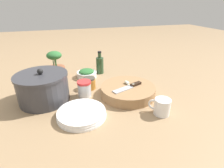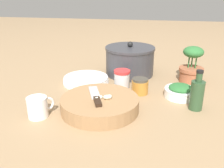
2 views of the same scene
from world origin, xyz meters
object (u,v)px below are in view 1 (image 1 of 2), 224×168
(spice_jar, at_px, (84,89))
(potted_herb, at_px, (56,66))
(chef_knife, at_px, (129,87))
(garlic_cloves, at_px, (128,83))
(honey_jar, at_px, (89,83))
(stock_pot, at_px, (43,88))
(coffee_mug, at_px, (162,107))
(oil_bottle, at_px, (100,65))
(plate_stack, at_px, (82,114))
(cutting_board, at_px, (128,91))
(herb_bowl, at_px, (87,73))

(spice_jar, relative_size, potted_herb, 0.50)
(chef_knife, bearing_deg, garlic_cloves, -30.93)
(honey_jar, height_order, stock_pot, stock_pot)
(coffee_mug, xyz_separation_m, oil_bottle, (0.56, 0.15, 0.02))
(plate_stack, bearing_deg, garlic_cloves, -61.94)
(garlic_cloves, distance_m, plate_stack, 0.31)
(oil_bottle, bearing_deg, stock_pot, 128.82)
(coffee_mug, distance_m, stock_pot, 0.58)
(cutting_board, xyz_separation_m, plate_stack, (-0.13, 0.27, -0.01))
(coffee_mug, bearing_deg, stock_pot, 61.57)
(garlic_cloves, xyz_separation_m, spice_jar, (0.03, 0.23, -0.02))
(spice_jar, distance_m, stock_pot, 0.21)
(herb_bowl, height_order, spice_jar, spice_jar)
(spice_jar, bearing_deg, garlic_cloves, -97.96)
(plate_stack, xyz_separation_m, stock_pot, (0.19, 0.16, 0.06))
(herb_bowl, bearing_deg, spice_jar, 168.45)
(cutting_board, bearing_deg, garlic_cloves, -20.69)
(herb_bowl, xyz_separation_m, spice_jar, (-0.25, 0.05, 0.02))
(spice_jar, relative_size, coffee_mug, 1.01)
(honey_jar, xyz_separation_m, stock_pot, (-0.07, 0.24, 0.04))
(honey_jar, relative_size, potted_herb, 0.42)
(plate_stack, height_order, oil_bottle, oil_bottle)
(cutting_board, distance_m, garlic_cloves, 0.04)
(garlic_cloves, distance_m, oil_bottle, 0.34)
(cutting_board, xyz_separation_m, stock_pot, (0.07, 0.43, 0.05))
(garlic_cloves, height_order, coffee_mug, coffee_mug)
(chef_knife, bearing_deg, plate_stack, 91.89)
(honey_jar, bearing_deg, stock_pot, 105.87)
(herb_bowl, bearing_deg, stock_pot, 133.16)
(plate_stack, bearing_deg, chef_knife, -67.57)
(honey_jar, bearing_deg, plate_stack, 162.87)
(coffee_mug, distance_m, plate_stack, 0.36)
(coffee_mug, height_order, honey_jar, coffee_mug)
(herb_bowl, bearing_deg, potted_herb, 71.40)
(spice_jar, bearing_deg, stock_pot, 85.88)
(spice_jar, distance_m, honey_jar, 0.09)
(herb_bowl, relative_size, plate_stack, 0.61)
(garlic_cloves, bearing_deg, honey_jar, 59.12)
(spice_jar, bearing_deg, chef_knife, -106.76)
(chef_knife, bearing_deg, honey_jar, 30.46)
(spice_jar, relative_size, plate_stack, 0.40)
(chef_knife, bearing_deg, stock_pot, 58.52)
(coffee_mug, bearing_deg, cutting_board, 21.32)
(plate_stack, bearing_deg, herb_bowl, -12.15)
(herb_bowl, relative_size, spice_jar, 1.53)
(chef_knife, relative_size, herb_bowl, 1.35)
(stock_pot, bearing_deg, coffee_mug, -118.43)
(cutting_board, height_order, plate_stack, cutting_board)
(chef_knife, xyz_separation_m, coffee_mug, (-0.19, -0.08, -0.02))
(coffee_mug, height_order, stock_pot, stock_pot)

